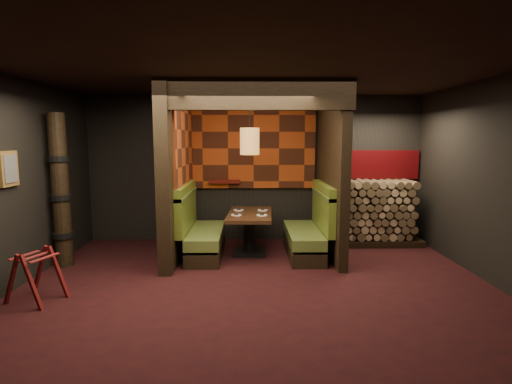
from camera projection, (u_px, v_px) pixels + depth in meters
The scene contains 23 objects.
floor at pixel (258, 291), 5.32m from camera, with size 6.50×5.50×0.02m, color black.
ceiling at pixel (258, 69), 4.94m from camera, with size 6.50×5.50×0.02m, color black.
wall_back at pixel (255, 168), 7.87m from camera, with size 6.50×0.02×2.85m, color black.
wall_front at pixel (267, 236), 2.40m from camera, with size 6.50×0.02×2.85m, color black.
wall_left at pixel (2, 185), 5.08m from camera, with size 0.02×5.50×2.85m, color black.
wall_right at pixel (508, 184), 5.18m from camera, with size 0.02×5.50×2.85m, color black.
partition_left at pixel (176, 173), 6.75m from camera, with size 0.20×2.20×2.85m, color black.
partition_right at pixel (331, 173), 6.84m from camera, with size 0.15×2.10×2.85m, color black.
header_beam at pixel (255, 94), 5.67m from camera, with size 2.85×0.18×0.44m, color black.
tapa_back_panel at pixel (254, 148), 7.77m from camera, with size 2.40×0.06×1.55m, color #993712.
tapa_side_panel at pixel (184, 148), 6.87m from camera, with size 0.04×1.85×1.45m, color #993712.
lacquer_shelf at pixel (224, 181), 7.78m from camera, with size 0.60×0.12×0.07m, color #51120E.
booth_bench_left at pixel (200, 232), 6.89m from camera, with size 0.68×1.60×1.14m.
booth_bench_right at pixel (309, 232), 6.92m from camera, with size 0.68×1.60×1.14m.
dining_table at pixel (250, 226), 6.97m from camera, with size 0.82×1.41×0.73m.
place_settings at pixel (250, 212), 6.93m from camera, with size 0.64×0.67×0.03m.
pendant_lamp at pixel (250, 141), 6.72m from camera, with size 0.33×0.33×1.11m.
framed_picture at pixel (9, 169), 5.15m from camera, with size 0.05×0.36×0.46m.
luggage_rack at pixel (36, 274), 4.94m from camera, with size 0.75×0.64×0.69m.
totem_column at pixel (61, 192), 6.21m from camera, with size 0.31×0.31×2.40m.
firewood_stack at pixel (375, 212), 7.60m from camera, with size 1.73×0.70×1.22m.
mosaic_header at pixel (371, 165), 7.81m from camera, with size 1.83×0.10×0.56m, color maroon.
bay_front_post at pixel (333, 172), 7.10m from camera, with size 0.08×0.08×2.85m, color black.
Camera 1 is at (-0.10, -5.10, 2.00)m, focal length 28.00 mm.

